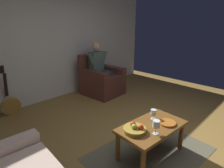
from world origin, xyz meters
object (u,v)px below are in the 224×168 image
decorative_dish (167,123)px  person_seated (100,67)px  fruit_bowl (135,129)px  guitar (10,104)px  wine_glass_far (153,113)px  wine_glass_near (156,125)px  armchair (101,81)px  coffee_table (152,130)px

decorative_dish → person_seated: bearing=-111.3°
fruit_bowl → decorative_dish: fruit_bowl is taller
guitar → wine_glass_far: size_ratio=6.71×
wine_glass_near → armchair: bearing=-118.0°
guitar → fruit_bowl: (-0.63, 2.49, 0.26)m
coffee_table → guitar: guitar is taller
person_seated → wine_glass_near: (1.21, 2.32, -0.12)m
armchair → wine_glass_far: size_ratio=6.91×
armchair → decorative_dish: bearing=64.7°
guitar → decorative_dish: 2.90m
person_seated → wine_glass_far: 2.29m
armchair → wine_glass_far: bearing=62.3°
person_seated → wine_glass_near: 2.62m
guitar → coffee_table: bearing=109.2°
coffee_table → wine_glass_near: (0.14, 0.14, 0.20)m
guitar → wine_glass_near: (-0.76, 2.70, 0.35)m
decorative_dish → coffee_table: bearing=-33.9°
guitar → wine_glass_near: size_ratio=5.30×
decorative_dish → guitar: bearing=-68.3°
person_seated → wine_glass_far: size_ratio=8.92×
coffee_table → wine_glass_far: bearing=-151.6°
guitar → decorative_dish: size_ratio=4.38×
guitar → wine_glass_far: (-1.05, 2.48, 0.32)m
wine_glass_far → wine_glass_near: bearing=37.1°
coffee_table → fruit_bowl: 0.29m
wine_glass_far → decorative_dish: bearing=96.3°
wine_glass_far → person_seated: bearing=-113.7°
armchair → person_seated: 0.35m
fruit_bowl → decorative_dish: 0.48m
armchair → coffee_table: 2.40m
wine_glass_far → decorative_dish: (-0.02, 0.20, -0.08)m
coffee_table → decorative_dish: decorative_dish is taller
armchair → decorative_dish: size_ratio=4.51×
wine_glass_far → guitar: bearing=-67.1°
person_seated → guitar: person_seated is taller
wine_glass_near → wine_glass_far: size_ratio=1.26×
wine_glass_near → person_seated: bearing=-117.6°
wine_glass_far → decorative_dish: wine_glass_far is taller
coffee_table → decorative_dish: (-0.18, 0.12, 0.08)m
person_seated → fruit_bowl: (1.34, 2.11, -0.21)m
guitar → wine_glass_far: 2.71m
coffee_table → wine_glass_near: size_ratio=5.29×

